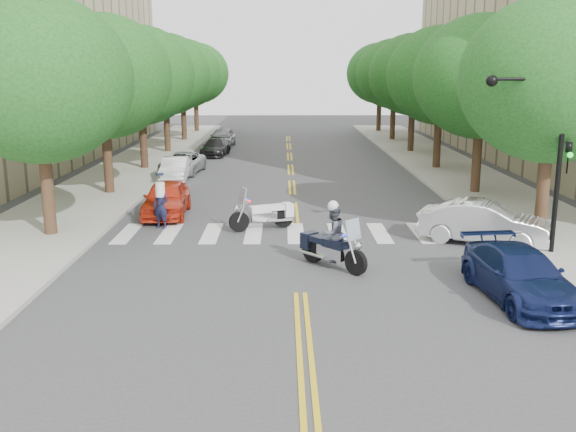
{
  "coord_description": "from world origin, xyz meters",
  "views": [
    {
      "loc": [
        -0.46,
        -16.37,
        5.87
      ],
      "look_at": [
        -0.3,
        3.67,
        1.3
      ],
      "focal_mm": 40.0,
      "sensor_mm": 36.0,
      "label": 1
    }
  ],
  "objects_px": {
    "motorcycle_parked": "(267,214)",
    "motorcycle_police": "(331,238)",
    "officer_standing": "(161,206)",
    "convertible": "(485,223)",
    "sedan_blue": "(520,275)"
  },
  "relations": [
    {
      "from": "convertible",
      "to": "sedan_blue",
      "type": "distance_m",
      "value": 5.64
    },
    {
      "from": "motorcycle_police",
      "to": "motorcycle_parked",
      "type": "xyz_separation_m",
      "value": [
        -2.05,
        4.88,
        -0.35
      ]
    },
    {
      "from": "motorcycle_police",
      "to": "officer_standing",
      "type": "bearing_deg",
      "value": -81.42
    },
    {
      "from": "convertible",
      "to": "sedan_blue",
      "type": "bearing_deg",
      "value": -163.49
    },
    {
      "from": "convertible",
      "to": "sedan_blue",
      "type": "relative_size",
      "value": 0.97
    },
    {
      "from": "officer_standing",
      "to": "sedan_blue",
      "type": "relative_size",
      "value": 0.37
    },
    {
      "from": "motorcycle_parked",
      "to": "motorcycle_police",
      "type": "bearing_deg",
      "value": 179.19
    },
    {
      "from": "officer_standing",
      "to": "motorcycle_police",
      "type": "bearing_deg",
      "value": -18.8
    },
    {
      "from": "sedan_blue",
      "to": "motorcycle_parked",
      "type": "bearing_deg",
      "value": 125.83
    },
    {
      "from": "motorcycle_police",
      "to": "motorcycle_parked",
      "type": "relative_size",
      "value": 0.86
    },
    {
      "from": "motorcycle_parked",
      "to": "sedan_blue",
      "type": "relative_size",
      "value": 0.53
    },
    {
      "from": "officer_standing",
      "to": "convertible",
      "type": "xyz_separation_m",
      "value": [
        11.58,
        -2.26,
        -0.11
      ]
    },
    {
      "from": "motorcycle_police",
      "to": "convertible",
      "type": "distance_m",
      "value": 6.16
    },
    {
      "from": "motorcycle_parked",
      "to": "convertible",
      "type": "height_order",
      "value": "motorcycle_parked"
    },
    {
      "from": "motorcycle_police",
      "to": "convertible",
      "type": "bearing_deg",
      "value": 164.79
    }
  ]
}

